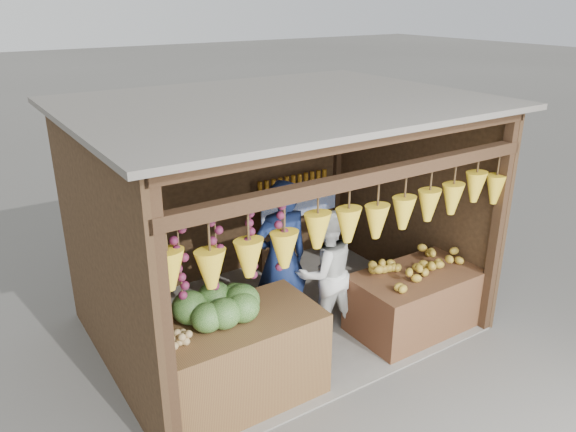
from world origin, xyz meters
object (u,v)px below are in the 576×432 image
object	(u,v)px
man_standing	(281,259)
counter_left	(236,361)
woman_standing	(325,273)
counter_right	(415,301)
vendor_seated	(133,287)

from	to	relation	value
man_standing	counter_left	bearing A→B (deg)	40.39
counter_left	woman_standing	distance (m)	1.56
counter_right	vendor_seated	bearing A→B (deg)	158.66
counter_left	woman_standing	size ratio (longest dim) A/B	1.08
man_standing	vendor_seated	size ratio (longest dim) A/B	1.68
counter_right	woman_standing	distance (m)	1.13
counter_left	man_standing	size ratio (longest dim) A/B	0.88
counter_right	woman_standing	xyz separation A→B (m)	(-0.92, 0.54, 0.40)
counter_right	man_standing	distance (m)	1.66
counter_left	woman_standing	xyz separation A→B (m)	(1.43, 0.53, 0.30)
counter_left	vendor_seated	world-z (taller)	vendor_seated
vendor_seated	man_standing	bearing A→B (deg)	-166.68
woman_standing	vendor_seated	bearing A→B (deg)	-11.17
counter_left	counter_right	distance (m)	2.35
counter_right	man_standing	world-z (taller)	man_standing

